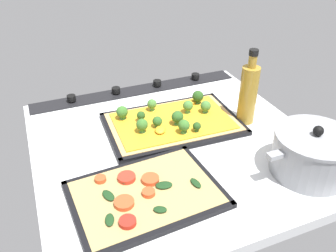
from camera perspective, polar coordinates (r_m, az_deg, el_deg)
The scene contains 8 objects.
ground_plane at distance 97.12cm, azimuth 1.13°, elevation -3.31°, with size 73.98×73.11×3.00cm, color silver.
stove_control_panel at distance 122.73cm, azimuth -4.99°, elevation 5.89°, with size 71.02×7.00×2.60cm.
baking_tray_front at distance 102.86cm, azimuth 0.76°, elevation 0.21°, with size 38.80×25.99×1.30cm.
broccoli_pizza at distance 102.17cm, azimuth 0.68°, elevation 0.98°, with size 36.32×23.51×5.54cm.
baking_tray_back at distance 79.84cm, azimuth -3.57°, elevation -11.07°, with size 33.65×25.20×1.30cm.
veggie_pizza_back at distance 79.31cm, azimuth -3.88°, elevation -10.73°, with size 31.10×22.66×1.90cm.
cooking_pot at distance 89.87cm, azimuth 22.19°, elevation -4.12°, with size 25.60×18.77×12.84cm.
oil_bottle at distance 103.42cm, azimuth 12.79°, elevation 5.18°, with size 5.09×5.09×22.15cm.
Camera 1 is at (31.59, 72.11, 55.36)cm, focal length 37.87 mm.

